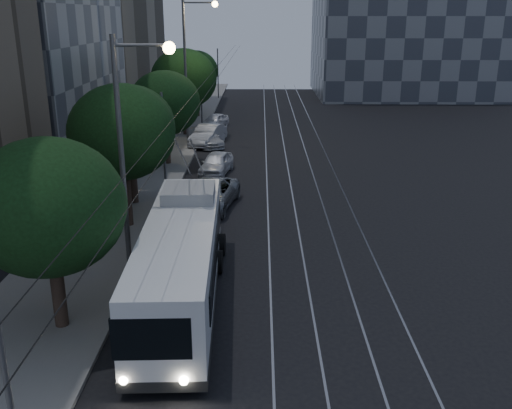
{
  "coord_description": "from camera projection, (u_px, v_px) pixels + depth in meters",
  "views": [
    {
      "loc": [
        -0.09,
        -19.88,
        9.84
      ],
      "look_at": [
        -0.29,
        2.58,
        2.33
      ],
      "focal_mm": 40.0,
      "sensor_mm": 36.0,
      "label": 1
    }
  ],
  "objects": [
    {
      "name": "pickup_silver",
      "position": [
        209.0,
        195.0,
        30.23
      ],
      "size": [
        3.35,
        5.65,
        1.47
      ],
      "primitive_type": "imported",
      "rotation": [
        0.0,
        0.0,
        -0.18
      ],
      "color": "#919498",
      "rests_on": "ground"
    },
    {
      "name": "tree_4",
      "position": [
        184.0,
        79.0,
        47.09
      ],
      "size": [
        5.48,
        5.48,
        7.24
      ],
      "color": "black",
      "rests_on": "ground"
    },
    {
      "name": "ground",
      "position": [
        263.0,
        283.0,
        21.97
      ],
      "size": [
        120.0,
        120.0,
        0.0
      ],
      "primitive_type": "plane",
      "color": "black",
      "rests_on": "ground"
    },
    {
      "name": "sidewalk",
      "position": [
        158.0,
        157.0,
        40.98
      ],
      "size": [
        5.0,
        90.0,
        0.15
      ],
      "primitive_type": "cube",
      "color": "gray",
      "rests_on": "ground"
    },
    {
      "name": "tree_3",
      "position": [
        165.0,
        103.0,
        37.85
      ],
      "size": [
        4.77,
        4.77,
        6.38
      ],
      "color": "black",
      "rests_on": "ground"
    },
    {
      "name": "tree_2",
      "position": [
        129.0,
        126.0,
        29.67
      ],
      "size": [
        4.77,
        4.77,
        6.47
      ],
      "color": "black",
      "rests_on": "ground"
    },
    {
      "name": "car_white_a",
      "position": [
        216.0,
        163.0,
        36.81
      ],
      "size": [
        2.33,
        4.33,
        1.4
      ],
      "primitive_type": "imported",
      "rotation": [
        0.0,
        0.0,
        -0.17
      ],
      "color": "silver",
      "rests_on": "ground"
    },
    {
      "name": "tree_1",
      "position": [
        122.0,
        132.0,
        26.23
      ],
      "size": [
        4.94,
        4.94,
        6.92
      ],
      "color": "black",
      "rests_on": "ground"
    },
    {
      "name": "tree_0",
      "position": [
        48.0,
        207.0,
        17.46
      ],
      "size": [
        4.79,
        4.79,
        6.39
      ],
      "color": "black",
      "rests_on": "ground"
    },
    {
      "name": "trolleybus",
      "position": [
        181.0,
        259.0,
        20.19
      ],
      "size": [
        2.84,
        11.67,
        5.63
      ],
      "rotation": [
        0.0,
        0.0,
        0.04
      ],
      "color": "white",
      "rests_on": "ground"
    },
    {
      "name": "tram_rails",
      "position": [
        297.0,
        158.0,
        40.91
      ],
      "size": [
        4.52,
        90.0,
        0.02
      ],
      "color": "gray",
      "rests_on": "ground"
    },
    {
      "name": "streetlamp_near",
      "position": [
        131.0,
        138.0,
        20.63
      ],
      "size": [
        2.25,
        0.44,
        9.2
      ],
      "color": "#5C5C5F",
      "rests_on": "ground"
    },
    {
      "name": "tree_5",
      "position": [
        196.0,
        71.0,
        55.91
      ],
      "size": [
        4.35,
        4.35,
        6.54
      ],
      "color": "black",
      "rests_on": "ground"
    },
    {
      "name": "streetlamp_far",
      "position": [
        191.0,
        60.0,
        42.61
      ],
      "size": [
        2.65,
        0.44,
        11.1
      ],
      "color": "#5C5C5F",
      "rests_on": "ground"
    },
    {
      "name": "car_white_d",
      "position": [
        215.0,
        121.0,
        51.93
      ],
      "size": [
        2.67,
        3.98,
        1.26
      ],
      "primitive_type": "imported",
      "rotation": [
        0.0,
        0.0,
        -0.35
      ],
      "color": "white",
      "rests_on": "ground"
    },
    {
      "name": "overhead_wires",
      "position": [
        191.0,
        110.0,
        39.88
      ],
      "size": [
        2.23,
        90.0,
        6.0
      ],
      "color": "black",
      "rests_on": "ground"
    },
    {
      "name": "car_white_b",
      "position": [
        207.0,
        138.0,
        44.57
      ],
      "size": [
        3.23,
        4.59,
        1.24
      ],
      "primitive_type": "imported",
      "rotation": [
        0.0,
        0.0,
        0.39
      ],
      "color": "#B4B5B9",
      "rests_on": "ground"
    },
    {
      "name": "car_white_c",
      "position": [
        208.0,
        135.0,
        44.99
      ],
      "size": [
        2.86,
        5.04,
        1.57
      ],
      "primitive_type": "imported",
      "rotation": [
        0.0,
        0.0,
        -0.26
      ],
      "color": "#B0B0B4",
      "rests_on": "ground"
    }
  ]
}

